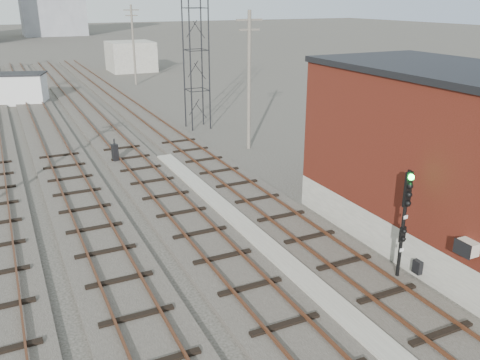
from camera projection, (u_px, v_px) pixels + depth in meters
ground at (77, 86)px, 59.26m from camera, size 320.00×320.00×0.00m
track_right at (147, 120)px, 42.40m from camera, size 3.20×90.00×0.39m
track_mid_right at (99, 124)px, 40.78m from camera, size 3.20×90.00×0.39m
track_mid_left at (46, 130)px, 39.16m from camera, size 3.20×90.00×0.39m
platform_curb at (270, 251)px, 20.36m from camera, size 0.90×28.00×0.26m
brick_building at (449, 159)px, 20.31m from camera, size 6.54×12.20×7.22m
lattice_tower at (195, 29)px, 37.72m from camera, size 1.60×1.60×15.00m
utility_pole_right_a at (249, 78)px, 33.10m from camera, size 1.80×0.24×9.00m
utility_pole_right_b at (133, 43)px, 58.57m from camera, size 1.80×0.24×9.00m
shed_right at (131, 56)px, 70.72m from camera, size 6.00×6.00×4.00m
signal_mast at (405, 217)px, 17.63m from camera, size 0.40×0.42×4.24m
switch_stand at (115, 153)px, 31.29m from camera, size 0.40×0.40×1.48m
site_trailer at (8, 89)px, 48.74m from camera, size 7.54×4.97×2.93m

